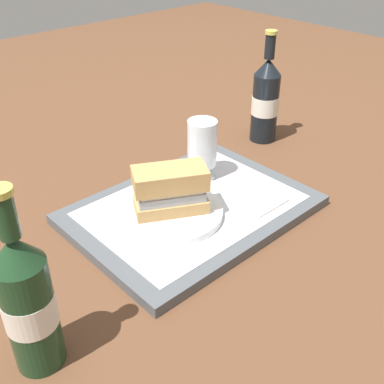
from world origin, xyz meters
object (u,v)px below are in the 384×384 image
object	(u,v)px
sandwich	(174,190)
beer_bottle	(265,100)
plate	(172,213)
second_bottle	(28,302)
beer_glass	(202,147)

from	to	relation	value
sandwich	beer_bottle	xyz separation A→B (m)	(0.40, 0.13, 0.03)
plate	second_bottle	bearing A→B (deg)	-161.48
plate	beer_bottle	bearing A→B (deg)	17.26
plate	sandwich	size ratio (longest dim) A/B	1.31
sandwich	beer_bottle	distance (m)	0.42
sandwich	beer_glass	bearing A→B (deg)	56.04
sandwich	beer_bottle	bearing A→B (deg)	46.58
beer_bottle	second_bottle	xyz separation A→B (m)	(-0.73, -0.23, 0.00)
beer_glass	second_bottle	size ratio (longest dim) A/B	0.47
plate	sandwich	world-z (taller)	sandwich
beer_glass	sandwich	bearing A→B (deg)	-152.96
beer_glass	beer_bottle	distance (m)	0.27
plate	sandwich	xyz separation A→B (m)	(0.00, -0.00, 0.05)
plate	beer_glass	xyz separation A→B (m)	(0.14, 0.07, 0.06)
beer_bottle	plate	bearing A→B (deg)	-162.74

